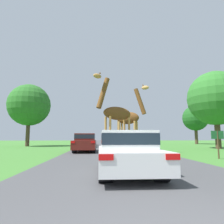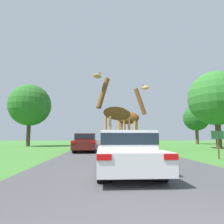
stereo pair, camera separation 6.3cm
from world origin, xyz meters
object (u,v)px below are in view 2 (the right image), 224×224
Objects in this scene: giraffe_companion at (130,118)px; car_queue_right at (125,141)px; car_lead_maroon at (126,151)px; tree_left_edge at (216,98)px; car_far_ahead at (85,142)px; giraffe_near_road at (115,113)px; tree_right_cluster at (196,118)px; car_queue_left at (116,141)px; car_rear_follower at (89,140)px; sign_post at (218,139)px; car_verge_right at (87,141)px; tree_far_right at (30,105)px.

giraffe_companion reaches higher than car_queue_right.
tree_left_edge reaches higher than car_lead_maroon.
car_far_ahead is 0.57× the size of tree_left_edge.
tree_right_cluster is (16.22, 22.08, 1.90)m from giraffe_near_road.
tree_right_cluster reaches higher than car_queue_left.
car_rear_follower is 21.45m from sign_post.
car_verge_right is at bearing 120.10° from sign_post.
tree_left_edge is (13.33, 3.45, 4.47)m from car_far_ahead.
car_lead_maroon reaches higher than car_queue_left.
car_rear_follower is (-2.54, 23.93, 0.03)m from car_lead_maroon.
giraffe_companion reaches higher than car_far_ahead.
tree_right_cluster is 27.77m from tree_far_right.
sign_post is (-5.77, -9.42, -4.19)m from tree_left_edge.
giraffe_near_road is 1.26× the size of car_rear_follower.
car_queue_right is 0.58× the size of tree_far_right.
tree_left_edge reaches higher than car_queue_right.
car_lead_maroon is 2.81× the size of sign_post.
tree_far_right reaches higher than sign_post.
giraffe_near_road is 4.80m from car_far_ahead.
giraffe_companion is 1.24× the size of car_rear_follower.
giraffe_near_road is at bearing -94.68° from car_queue_left.
sign_post is at bearing 36.29° from car_lead_maroon.
tree_right_cluster is 4.60× the size of sign_post.
tree_far_right is (-11.75, 12.04, 2.85)m from giraffe_companion.
tree_left_edge reaches higher than giraffe_near_road.
car_far_ahead is (-3.93, -5.32, 0.05)m from car_queue_right.
car_lead_maroon is (-1.42, -8.52, -1.89)m from giraffe_companion.
car_verge_right is at bearing -19.05° from giraffe_near_road.
car_far_ahead is (-2.15, 3.83, -1.92)m from giraffe_near_road.
car_rear_follower is (-0.06, 6.08, 0.03)m from car_verge_right.
car_far_ahead is at bearing -2.24° from giraffe_near_road.
car_lead_maroon is at bearing -78.51° from car_far_ahead.
sign_post is at bearing -72.22° from car_queue_right.
car_rear_follower is at bearing -138.03° from giraffe_companion.
car_queue_right is (1.90, 15.34, 0.01)m from car_lead_maroon.
tree_right_cluster is (14.91, 19.75, 2.00)m from giraffe_companion.
tree_left_edge reaches higher than giraffe_companion.
giraffe_near_road is 17.97m from tree_far_right.
car_far_ahead is (-3.32, -10.44, 0.10)m from car_queue_left.
car_verge_right is 6.08m from car_rear_follower.
tree_far_right is (-7.79, -3.37, 4.71)m from car_rear_follower.
car_far_ahead is 3.10× the size of sign_post.
giraffe_near_road is 6.04m from sign_post.
giraffe_companion reaches higher than car_queue_left.
car_far_ahead is 14.20m from tree_far_right.
giraffe_companion is 8.84m from car_lead_maroon.
giraffe_near_road is 1.09× the size of car_queue_right.
tree_far_right is (-8.29, 10.53, 4.68)m from car_far_ahead.
tree_far_right is at bearing 128.22° from car_far_ahead.
giraffe_companion is 0.63× the size of tree_far_right.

